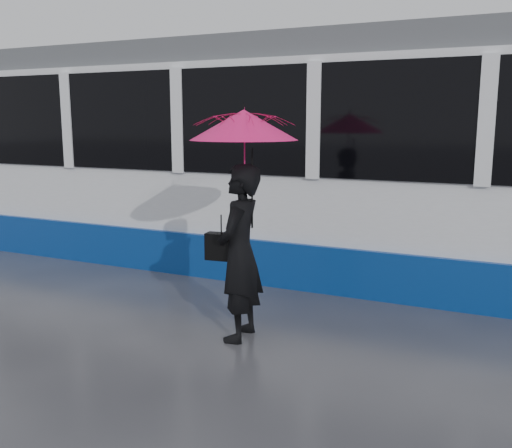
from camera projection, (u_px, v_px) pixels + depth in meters
The scene contains 6 objects.
ground at pixel (295, 326), 6.22m from camera, with size 90.00×90.00×0.00m, color #2C2C32.
rails at pixel (357, 271), 8.45m from camera, with size 34.00×1.51×0.02m.
tram at pixel (249, 157), 8.90m from camera, with size 26.00×2.56×3.35m.
woman at pixel (240, 253), 5.72m from camera, with size 0.65×0.43×1.79m, color black.
umbrella at pixel (244, 146), 5.51m from camera, with size 1.16×1.16×1.21m.
handbag at pixel (221, 247), 5.82m from camera, with size 0.33×0.17×0.46m.
Camera 1 is at (2.13, -5.54, 2.21)m, focal length 40.00 mm.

